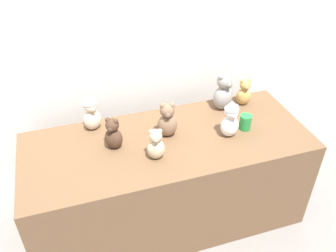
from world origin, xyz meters
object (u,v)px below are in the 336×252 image
object	(u,v)px
teddy_bear_sand	(156,145)
teddy_bear_cocoa	(113,134)
teddy_bear_snow	(230,119)
teddy_bear_mocha	(167,121)
teddy_bear_ash	(223,92)
teddy_bear_cream	(91,113)
teddy_bear_honey	(244,93)
party_cup_green	(245,122)
display_table	(168,180)

from	to	relation	value
teddy_bear_sand	teddy_bear_cocoa	bearing A→B (deg)	154.36
teddy_bear_snow	teddy_bear_mocha	bearing A→B (deg)	159.18
teddy_bear_ash	teddy_bear_cream	bearing A→B (deg)	160.25
teddy_bear_honey	teddy_bear_cocoa	bearing A→B (deg)	-159.52
party_cup_green	teddy_bear_mocha	bearing A→B (deg)	170.13
teddy_bear_cream	teddy_bear_cocoa	bearing A→B (deg)	-85.24
teddy_bear_cocoa	teddy_bear_ash	xyz separation A→B (m)	(0.87, 0.21, 0.03)
teddy_bear_cocoa	teddy_bear_cream	size ratio (longest dim) A/B	0.85
display_table	teddy_bear_mocha	distance (m)	0.50
teddy_bear_snow	party_cup_green	distance (m)	0.17
teddy_bear_snow	teddy_bear_ash	xyz separation A→B (m)	(0.10, 0.33, 0.00)
teddy_bear_cocoa	teddy_bear_mocha	world-z (taller)	teddy_bear_mocha
teddy_bear_sand	teddy_bear_cocoa	xyz separation A→B (m)	(-0.23, 0.18, 0.00)
teddy_bear_cream	party_cup_green	bearing A→B (deg)	-35.10
display_table	party_cup_green	world-z (taller)	party_cup_green
teddy_bear_mocha	teddy_bear_cocoa	bearing A→B (deg)	-164.67
display_table	teddy_bear_cream	size ratio (longest dim) A/B	7.22
teddy_bear_cream	teddy_bear_honey	bearing A→B (deg)	-18.78
teddy_bear_mocha	party_cup_green	world-z (taller)	teddy_bear_mocha
teddy_bear_cream	party_cup_green	distance (m)	1.07
teddy_bear_sand	teddy_bear_cocoa	distance (m)	0.30
teddy_bear_snow	teddy_bear_ash	distance (m)	0.34
teddy_bear_snow	party_cup_green	size ratio (longest dim) A/B	2.52
teddy_bear_cocoa	teddy_bear_snow	bearing A→B (deg)	23.37
teddy_bear_mocha	party_cup_green	distance (m)	0.55
teddy_bear_cocoa	teddy_bear_honey	world-z (taller)	teddy_bear_cocoa
display_table	teddy_bear_snow	world-z (taller)	teddy_bear_snow
teddy_bear_snow	teddy_bear_cream	xyz separation A→B (m)	(-0.87, 0.36, -0.00)
teddy_bear_cocoa	teddy_bear_snow	xyz separation A→B (m)	(0.77, -0.11, 0.03)
teddy_bear_sand	teddy_bear_mocha	size ratio (longest dim) A/B	0.85
teddy_bear_honey	party_cup_green	size ratio (longest dim) A/B	1.99
teddy_bear_cocoa	party_cup_green	world-z (taller)	teddy_bear_cocoa
teddy_bear_cream	party_cup_green	world-z (taller)	teddy_bear_cream
teddy_bear_snow	teddy_bear_mocha	size ratio (longest dim) A/B	1.07
teddy_bear_sand	teddy_bear_mocha	world-z (taller)	teddy_bear_mocha
teddy_bear_honey	teddy_bear_ash	size ratio (longest dim) A/B	0.73
teddy_bear_sand	teddy_bear_honey	bearing A→B (deg)	38.77
teddy_bear_sand	teddy_bear_ash	bearing A→B (deg)	44.37
teddy_bear_cocoa	teddy_bear_mocha	distance (m)	0.37
teddy_bear_honey	party_cup_green	bearing A→B (deg)	-106.40
teddy_bear_mocha	teddy_bear_sand	bearing A→B (deg)	-112.25
party_cup_green	display_table	bearing A→B (deg)	176.29
teddy_bear_ash	display_table	bearing A→B (deg)	-171.28
teddy_bear_honey	teddy_bear_ash	xyz separation A→B (m)	(-0.18, -0.01, 0.04)
teddy_bear_cocoa	party_cup_green	size ratio (longest dim) A/B	2.10
display_table	teddy_bear_sand	size ratio (longest dim) A/B	8.82
teddy_bear_honey	teddy_bear_snow	xyz separation A→B (m)	(-0.28, -0.33, 0.03)
teddy_bear_snow	teddy_bear_ash	world-z (taller)	teddy_bear_ash
teddy_bear_honey	teddy_bear_cream	world-z (taller)	teddy_bear_cream
teddy_bear_snow	teddy_bear_honey	bearing A→B (deg)	47.16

